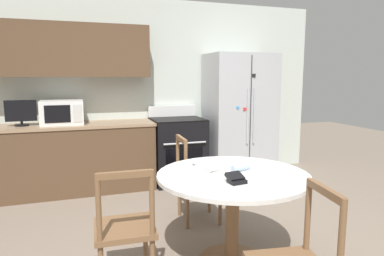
# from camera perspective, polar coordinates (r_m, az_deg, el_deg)

# --- Properties ---
(back_wall) EXTENTS (5.20, 0.44, 2.60)m
(back_wall) POSITION_cam_1_polar(r_m,az_deg,el_deg) (4.99, -10.12, 7.72)
(back_wall) COLOR silver
(back_wall) RESTS_ON ground_plane
(kitchen_counter) EXTENTS (2.13, 0.64, 0.90)m
(kitchen_counter) POSITION_cam_1_polar(r_m,az_deg,el_deg) (4.75, -19.37, -4.74)
(kitchen_counter) COLOR brown
(kitchen_counter) RESTS_ON ground_plane
(refrigerator) EXTENTS (0.96, 0.72, 1.83)m
(refrigerator) POSITION_cam_1_polar(r_m,az_deg,el_deg) (5.15, 7.87, 1.92)
(refrigerator) COLOR #B2B5BA
(refrigerator) RESTS_ON ground_plane
(oven_range) EXTENTS (0.72, 0.68, 1.08)m
(oven_range) POSITION_cam_1_polar(r_m,az_deg,el_deg) (4.91, -2.40, -3.64)
(oven_range) COLOR black
(oven_range) RESTS_ON ground_plane
(microwave) EXTENTS (0.52, 0.39, 0.31)m
(microwave) POSITION_cam_1_polar(r_m,az_deg,el_deg) (4.68, -20.83, 2.46)
(microwave) COLOR white
(microwave) RESTS_ON kitchen_counter
(countertop_tv) EXTENTS (0.36, 0.16, 0.32)m
(countertop_tv) POSITION_cam_1_polar(r_m,az_deg,el_deg) (4.71, -26.61, 2.38)
(countertop_tv) COLOR black
(countertop_tv) RESTS_ON kitchen_counter
(dining_table) EXTENTS (1.21, 1.21, 0.75)m
(dining_table) POSITION_cam_1_polar(r_m,az_deg,el_deg) (2.79, 6.79, -10.40)
(dining_table) COLOR white
(dining_table) RESTS_ON ground_plane
(dining_chair_left) EXTENTS (0.44, 0.44, 0.90)m
(dining_chair_left) POSITION_cam_1_polar(r_m,az_deg,el_deg) (2.57, -11.14, -16.23)
(dining_chair_left) COLOR brown
(dining_chair_left) RESTS_ON ground_plane
(dining_chair_far) EXTENTS (0.44, 0.44, 0.90)m
(dining_chair_far) POSITION_cam_1_polar(r_m,az_deg,el_deg) (3.60, 0.75, -8.75)
(dining_chair_far) COLOR brown
(dining_chair_far) RESTS_ON ground_plane
(candle_glass) EXTENTS (0.08, 0.08, 0.08)m
(candle_glass) POSITION_cam_1_polar(r_m,az_deg,el_deg) (2.63, 1.23, -7.38)
(candle_glass) COLOR silver
(candle_glass) RESTS_ON dining_table
(folded_napkin) EXTENTS (0.17, 0.09, 0.05)m
(folded_napkin) POSITION_cam_1_polar(r_m,az_deg,el_deg) (2.82, 8.12, -6.60)
(folded_napkin) COLOR #A3BCDB
(folded_napkin) RESTS_ON dining_table
(wallet) EXTENTS (0.13, 0.14, 0.07)m
(wallet) POSITION_cam_1_polar(r_m,az_deg,el_deg) (2.51, 7.32, -8.42)
(wallet) COLOR black
(wallet) RESTS_ON dining_table
(mail_stack) EXTENTS (0.28, 0.34, 0.02)m
(mail_stack) POSITION_cam_1_polar(r_m,az_deg,el_deg) (2.91, 3.34, -6.33)
(mail_stack) COLOR white
(mail_stack) RESTS_ON dining_table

